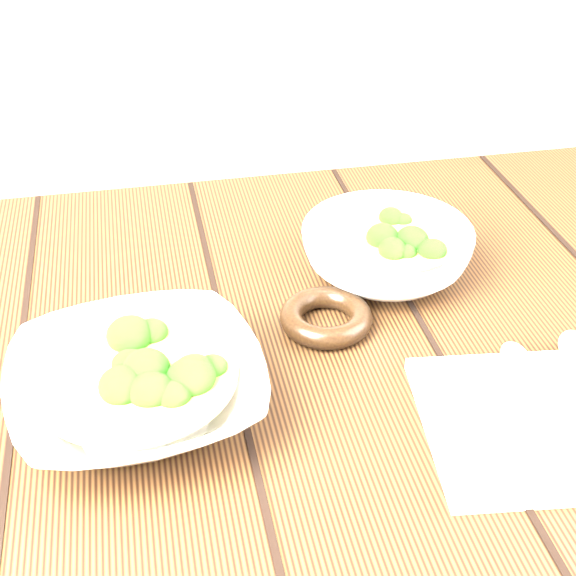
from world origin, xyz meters
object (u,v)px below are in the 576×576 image
at_px(table, 256,454).
at_px(soup_bowl_back, 386,251).
at_px(soup_bowl_front, 138,387).
at_px(napkin, 549,422).
at_px(trivet, 326,317).

bearing_deg(table, soup_bowl_back, 36.74).
bearing_deg(soup_bowl_front, table, 22.05).
relative_size(soup_bowl_back, napkin, 0.91).
height_order(soup_bowl_front, trivet, soup_bowl_front).
distance_m(soup_bowl_front, trivet, 0.21).
distance_m(soup_bowl_front, napkin, 0.36).
relative_size(table, napkin, 5.54).
height_order(soup_bowl_back, trivet, soup_bowl_back).
relative_size(table, soup_bowl_back, 6.06).
distance_m(soup_bowl_back, napkin, 0.27).
xyz_separation_m(soup_bowl_front, soup_bowl_back, (0.28, 0.17, 0.00)).
height_order(soup_bowl_front, soup_bowl_back, soup_bowl_back).
xyz_separation_m(table, soup_bowl_front, (-0.11, -0.04, 0.15)).
distance_m(table, soup_bowl_front, 0.19).
distance_m(table, napkin, 0.30).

